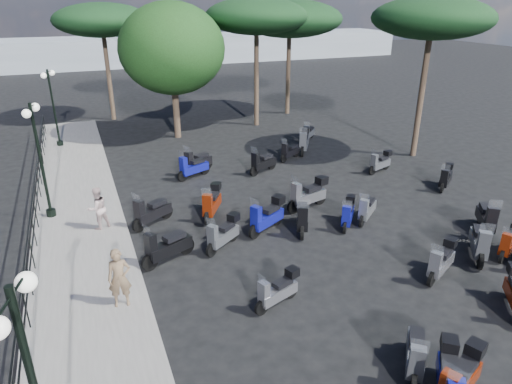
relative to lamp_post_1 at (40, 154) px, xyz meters
name	(u,v)px	position (x,y,z in m)	size (l,w,h in m)	color
ground	(291,236)	(7.40, -4.28, -2.46)	(120.00, 120.00, 0.00)	black
sidewalk	(80,229)	(0.90, -1.28, -2.39)	(3.00, 30.00, 0.15)	slate
railing	(33,216)	(-0.40, -1.48, -1.56)	(0.04, 26.04, 1.10)	black
lamp_post_1	(40,154)	(0.00, 0.00, 0.00)	(0.50, 1.17, 4.05)	black
lamp_post_2	(53,103)	(0.33, 8.89, -0.09)	(0.64, 1.07, 3.90)	black
woman	(119,278)	(1.74, -6.18, -1.52)	(0.57, 0.38, 1.58)	brown
pedestrian_far	(98,208)	(1.54, -1.62, -1.58)	(0.71, 0.56, 1.47)	#C5A9A7
scooter_1	(278,291)	(5.44, -7.50, -2.02)	(1.42, 0.71, 1.18)	black
scooter_2	(167,247)	(3.26, -4.38, -1.95)	(1.74, 0.93, 1.47)	black
scooter_3	(223,234)	(5.07, -4.19, -1.98)	(1.40, 1.08, 1.29)	black
scooter_4	(152,212)	(3.26, -1.78, -1.97)	(1.57, 1.06, 1.41)	black
scooter_5	(193,168)	(5.73, 2.08, -1.99)	(1.61, 0.87, 1.36)	black
scooter_6	(459,381)	(7.45, -11.56, -1.94)	(1.65, 0.92, 1.39)	black
scooter_7	(415,355)	(7.18, -10.64, -2.00)	(1.16, 1.34, 1.33)	black
scooter_8	(302,218)	(7.90, -4.09, -1.97)	(0.99, 1.65, 1.43)	black
scooter_9	(267,217)	(6.79, -3.66, -1.92)	(1.63, 1.06, 1.43)	black
scooter_10	(212,203)	(5.40, -1.88, -1.94)	(1.08, 1.56, 1.39)	black
scooter_11	(197,163)	(6.06, 2.60, -1.96)	(1.60, 1.05, 1.43)	black
scooter_12	(449,381)	(7.27, -11.49, -1.95)	(1.20, 1.44, 1.37)	black
scooter_13	(441,261)	(10.27, -8.00, -1.97)	(1.50, 0.94, 1.30)	black
scooter_14	(348,214)	(9.53, -4.35, -2.00)	(1.09, 1.26, 1.22)	black
scooter_15	(308,195)	(8.90, -2.58, -1.90)	(1.84, 0.78, 1.49)	black
scooter_16	(263,163)	(8.79, 1.53, -1.99)	(1.57, 0.91, 1.35)	black
scooter_18	(486,219)	(13.55, -6.49, -1.95)	(1.20, 1.57, 1.48)	black
scooter_19	(479,243)	(12.04, -7.64, -1.95)	(1.27, 1.51, 1.48)	black
scooter_20	(367,210)	(10.35, -4.26, -2.02)	(1.28, 1.09, 1.26)	black
scooter_21	(290,152)	(10.70, 2.68, -2.05)	(1.33, 0.87, 1.19)	black
scooter_22	(304,142)	(11.89, 3.49, -1.90)	(1.19, 1.66, 1.50)	black
scooter_24	(509,243)	(13.01, -7.88, -2.01)	(1.40, 0.85, 1.20)	black
scooter_26	(446,178)	(15.12, -2.95, -2.00)	(1.31, 1.06, 1.23)	black
scooter_27	(380,163)	(13.76, -0.34, -2.01)	(1.44, 0.71, 1.19)	black
scooter_28	(309,133)	(13.11, 5.25, -2.05)	(1.12, 1.12, 1.19)	black
broadleaf_tree	(172,49)	(6.53, 8.59, 2.34)	(5.60, 5.60, 7.19)	#38281E
pine_0	(256,16)	(11.66, 9.41, 3.83)	(5.87, 5.87, 7.34)	#38281E
pine_1	(290,19)	(14.76, 11.47, 3.58)	(6.63, 6.63, 7.21)	#38281E
pine_2	(102,20)	(3.59, 14.14, 3.56)	(5.71, 5.71, 7.04)	#38281E
pine_3	(432,19)	(16.75, 1.00, 3.97)	(5.38, 5.38, 7.40)	#38281E
distant_hills	(122,51)	(7.40, 40.72, -0.96)	(70.00, 8.00, 3.00)	gray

